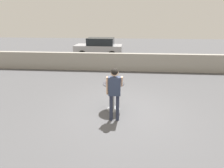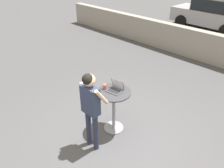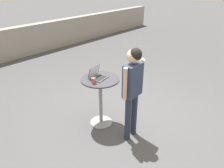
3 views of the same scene
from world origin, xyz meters
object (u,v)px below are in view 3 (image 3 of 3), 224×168
at_px(cafe_table, 100,94).
at_px(laptop, 98,75).
at_px(standing_person, 133,84).
at_px(coffee_mug, 94,81).

distance_m(cafe_table, laptop, 0.39).
bearing_deg(laptop, standing_person, -83.69).
bearing_deg(laptop, cafe_table, -81.87).
bearing_deg(coffee_mug, cafe_table, 14.75).
relative_size(coffee_mug, standing_person, 0.07).
distance_m(laptop, coffee_mug, 0.24).
distance_m(coffee_mug, standing_person, 0.72).
bearing_deg(standing_person, laptop, 96.31).
height_order(cafe_table, laptop, laptop).
bearing_deg(cafe_table, coffee_mug, -165.25).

